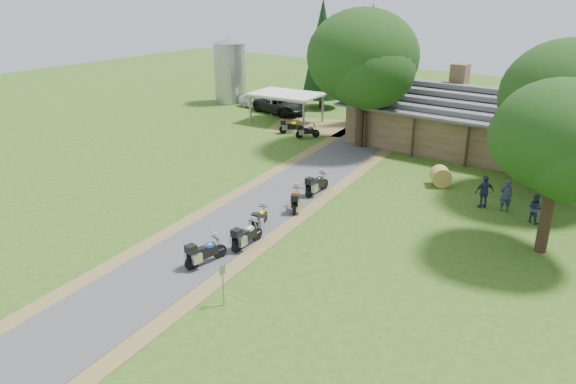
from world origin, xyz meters
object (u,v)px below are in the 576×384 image
Objects in this scene: motorcycle_carport_b at (308,130)px; hay_bale at (441,176)px; silo at (230,70)px; motorcycle_row_a at (206,250)px; motorcycle_row_c at (260,217)px; carport at (287,108)px; car_white_sedan at (257,99)px; lodge at (490,120)px; motorcycle_row_d at (296,198)px; car_dark_suv at (280,101)px; motorcycle_carport_a at (292,126)px; motorcycle_row_b at (247,234)px; motorcycle_row_e at (317,183)px.

hay_bale is at bearing -71.00° from motorcycle_carport_b.
motorcycle_carport_b is at bearing -25.38° from silo.
motorcycle_row_a is 1.64× the size of hay_bale.
motorcycle_row_c is (22.77, -23.11, -2.71)m from silo.
car_white_sedan is (-6.00, 3.12, -0.43)m from carport.
car_white_sedan is at bearing 147.16° from carport.
motorcycle_carport_b is (-13.15, -4.71, -1.83)m from lodge.
motorcycle_row_d is at bearing -57.32° from carport.
motorcycle_row_a is (19.21, -27.12, -0.21)m from car_white_sedan.
silo reaches higher than car_dark_suv.
car_dark_suv is 30.89m from motorcycle_row_a.
lodge is at bearing -32.88° from motorcycle_carport_b.
motorcycle_carport_a is (2.61, -2.81, -0.69)m from carport.
hay_bale is at bearing -65.36° from motorcycle_carport_a.
hay_bale is at bearing -104.39° from car_dark_suv.
lodge reaches higher than motorcycle_row_a.
carport reaches higher than motorcycle_row_a.
motorcycle_row_b is 20.35m from motorcycle_carport_b.
hay_bale is at bearing -60.35° from motorcycle_row_d.
lodge is 11.04× the size of motorcycle_row_d.
lodge reaches higher than motorcycle_row_b.
motorcycle_carport_a reaches higher than hay_bale.
car_dark_suv is at bearing 40.52° from motorcycle_row_a.
car_dark_suv is 21.88m from motorcycle_row_e.
car_white_sedan is at bearing 47.73° from motorcycle_row_e.
motorcycle_row_e is (12.30, -13.47, -0.64)m from carport.
motorcycle_row_d is (-0.49, 7.75, -0.02)m from motorcycle_row_a.
motorcycle_row_e is 1.08× the size of motorcycle_carport_a.
motorcycle_row_e is 1.66× the size of hay_bale.
carport is 6.77m from car_white_sedan.
carport is 3.28× the size of motorcycle_carport_a.
motorcycle_row_e is (18.30, -16.59, -0.20)m from car_white_sedan.
motorcycle_carport_a is (-10.12, 13.44, -0.02)m from motorcycle_row_d.
motorcycle_row_d is at bearing -41.17° from silo.
motorcycle_row_d is at bearing -120.49° from hay_bale.
motorcycle_carport_b reaches higher than hay_bale.
motorcycle_row_b is 1.62× the size of hay_bale.
hay_bale is (17.79, -7.65, -0.72)m from carport.
car_dark_suv is 24.24m from motorcycle_row_d.
motorcycle_carport_b is (14.66, -6.95, -2.69)m from silo.
lodge is 18.49m from motorcycle_row_d.
car_dark_suv is 3.18× the size of motorcycle_row_a.
motorcycle_row_a is 22.49m from motorcycle_carport_b.
motorcycle_row_b is 14.48m from hay_bale.
silo is at bearing 25.11° from motorcycle_row_c.
motorcycle_row_a is at bearing 170.55° from motorcycle_row_b.
motorcycle_row_c is 12.81m from hay_bale.
motorcycle_row_d is 2.81m from motorcycle_row_e.
motorcycle_carport_b reaches higher than motorcycle_row_c.
motorcycle_carport_b is at bearing 7.19° from motorcycle_row_c.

